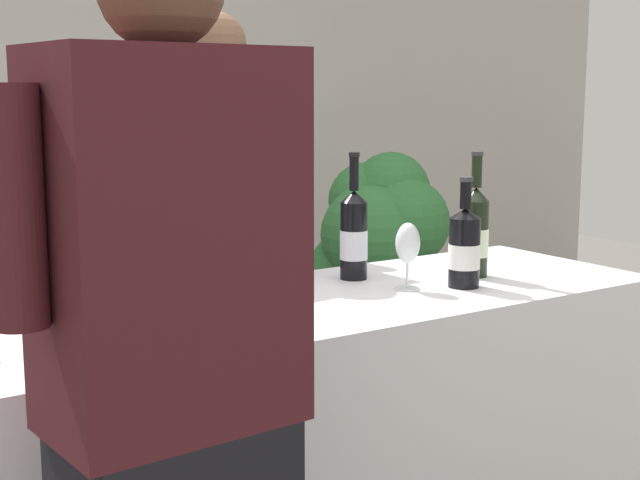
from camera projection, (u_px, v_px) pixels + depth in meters
name	position (u px, v px, depth m)	size (l,w,h in m)	color
wall_back	(10.00, 102.00, 4.33)	(8.00, 0.10, 2.80)	beige
counter	(306.00, 480.00, 2.34)	(1.96, 0.63, 0.94)	white
wine_bottle_0	(136.00, 261.00, 2.09)	(0.08, 0.08, 0.33)	black
wine_bottle_1	(147.00, 286.00, 1.90)	(0.09, 0.09, 0.32)	black
wine_bottle_2	(354.00, 235.00, 2.51)	(0.08, 0.08, 0.35)	black
wine_bottle_3	(178.00, 270.00, 2.06)	(0.08, 0.08, 0.34)	black
wine_bottle_4	(475.00, 232.00, 2.54)	(0.07, 0.07, 0.35)	black
wine_bottle_6	(464.00, 248.00, 2.41)	(0.08, 0.08, 0.29)	black
wine_bottle_7	(54.00, 268.00, 2.08)	(0.08, 0.08, 0.32)	black
wine_glass	(408.00, 246.00, 2.38)	(0.07, 0.07, 0.18)	silver
person_server	(219.00, 299.00, 2.82)	(0.60, 0.28, 1.69)	black
potted_shrub	(374.00, 249.00, 4.02)	(0.56, 0.60, 1.19)	brown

